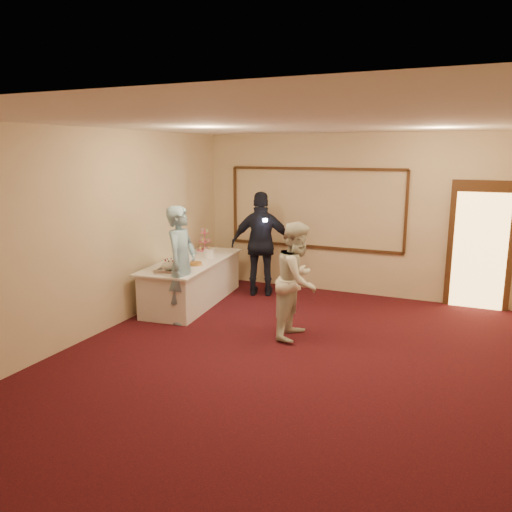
{
  "coord_description": "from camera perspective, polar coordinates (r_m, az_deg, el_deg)",
  "views": [
    {
      "loc": [
        2.0,
        -5.72,
        2.67
      ],
      "look_at": [
        -0.9,
        0.89,
        1.15
      ],
      "focal_mm": 35.0,
      "sensor_mm": 36.0,
      "label": 1
    }
  ],
  "objects": [
    {
      "name": "plate_stack_b",
      "position": [
        9.07,
        -5.42,
        0.26
      ],
      "size": [
        0.19,
        0.19,
        0.16
      ],
      "color": "white",
      "rests_on": "buffet_table"
    },
    {
      "name": "man",
      "position": [
        7.91,
        -8.49,
        -0.97
      ],
      "size": [
        0.51,
        0.72,
        1.85
      ],
      "primitive_type": "imported",
      "rotation": [
        0.0,
        0.0,
        1.67
      ],
      "color": "#7FACC8",
      "rests_on": "floor"
    },
    {
      "name": "woman",
      "position": [
        7.21,
        4.75,
        -2.78
      ],
      "size": [
        0.65,
        0.83,
        1.7
      ],
      "primitive_type": "imported",
      "rotation": [
        0.0,
        0.0,
        1.56
      ],
      "color": "silver",
      "rests_on": "floor"
    },
    {
      "name": "tart",
      "position": [
        8.51,
        -7.0,
        -0.92
      ],
      "size": [
        0.28,
        0.28,
        0.06
      ],
      "color": "white",
      "rests_on": "buffet_table"
    },
    {
      "name": "room_walls",
      "position": [
        6.09,
        4.41,
        5.78
      ],
      "size": [
        6.04,
        7.04,
        3.02
      ],
      "color": "beige",
      "rests_on": "floor"
    },
    {
      "name": "pavlova_tray",
      "position": [
        8.09,
        -9.67,
        -1.24
      ],
      "size": [
        0.48,
        0.58,
        0.2
      ],
      "color": "#B5B6BC",
      "rests_on": "buffet_table"
    },
    {
      "name": "wall_molding",
      "position": [
        9.67,
        6.72,
        5.45
      ],
      "size": [
        3.45,
        0.04,
        1.55
      ],
      "color": "#351B10",
      "rests_on": "room_walls"
    },
    {
      "name": "floor",
      "position": [
        6.62,
        4.12,
        -11.92
      ],
      "size": [
        7.0,
        7.0,
        0.0
      ],
      "primitive_type": "plane",
      "color": "black",
      "rests_on": "ground"
    },
    {
      "name": "camera_flash",
      "position": [
        8.86,
        1.06,
        4.11
      ],
      "size": [
        0.08,
        0.06,
        0.05
      ],
      "primitive_type": "cube",
      "rotation": [
        0.0,
        0.0,
        0.35
      ],
      "color": "white",
      "rests_on": "guest"
    },
    {
      "name": "doorway",
      "position": [
        9.31,
        24.24,
        1.0
      ],
      "size": [
        1.05,
        0.07,
        2.2
      ],
      "color": "#351B10",
      "rests_on": "floor"
    },
    {
      "name": "plate_stack_a",
      "position": [
        8.97,
        -7.65,
        0.06
      ],
      "size": [
        0.19,
        0.19,
        0.15
      ],
      "color": "white",
      "rests_on": "buffet_table"
    },
    {
      "name": "buffet_table",
      "position": [
        9.01,
        -7.22,
        -2.88
      ],
      "size": [
        1.24,
        2.62,
        0.77
      ],
      "color": "white",
      "rests_on": "floor"
    },
    {
      "name": "cupcake_stand",
      "position": [
        9.78,
        -5.86,
        1.62
      ],
      "size": [
        0.32,
        0.32,
        0.47
      ],
      "color": "#DA537D",
      "rests_on": "buffet_table"
    },
    {
      "name": "guest",
      "position": [
        9.28,
        0.67,
        1.37
      ],
      "size": [
        1.23,
        0.82,
        1.95
      ],
      "primitive_type": "imported",
      "rotation": [
        0.0,
        0.0,
        3.47
      ],
      "color": "black",
      "rests_on": "floor"
    }
  ]
}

